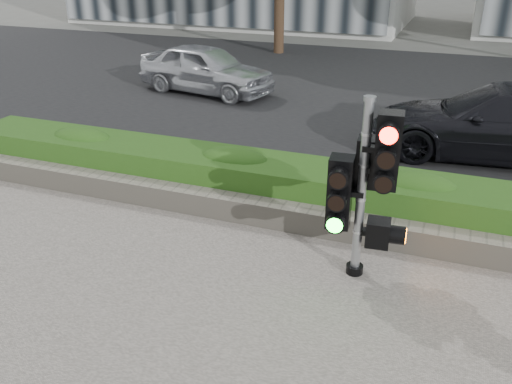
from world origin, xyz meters
The scene contains 8 objects.
ground centered at (0.00, 0.00, 0.00)m, with size 120.00×120.00×0.00m, color #51514C.
road centered at (0.00, 10.00, 0.01)m, with size 60.00×13.00×0.02m, color black.
curb centered at (0.00, 3.15, 0.06)m, with size 60.00×0.25×0.12m, color gray.
stone_wall centered at (0.00, 1.90, 0.20)m, with size 12.00×0.32×0.34m, color gray.
hedge centered at (0.00, 2.55, 0.37)m, with size 12.00×1.00×0.68m, color #418328.
traffic_signal centered at (1.01, 1.12, 1.24)m, with size 0.77×0.59×2.19m.
car_silver centered at (-4.46, 8.35, 0.65)m, with size 1.50×3.72×1.27m, color silver.
car_dark centered at (2.67, 5.94, 0.70)m, with size 1.90×4.68×1.36m, color black.
Camera 1 is at (1.84, -4.54, 3.68)m, focal length 38.00 mm.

